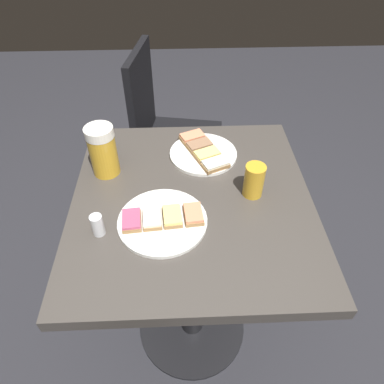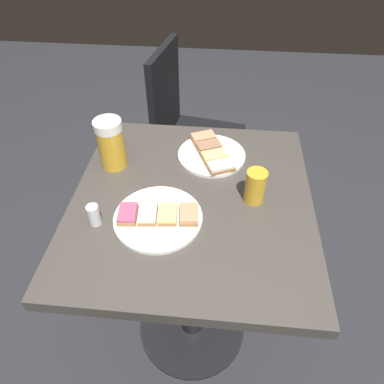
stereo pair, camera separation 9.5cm
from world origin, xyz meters
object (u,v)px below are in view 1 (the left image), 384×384
at_px(plate_near, 162,220).
at_px(beer_mug, 103,150).
at_px(plate_far, 203,152).
at_px(cafe_chair, 166,131).
at_px(salt_shaker, 98,225).
at_px(beer_glass_small, 254,181).

height_order(plate_near, beer_mug, beer_mug).
bearing_deg(plate_far, beer_mug, -77.81).
bearing_deg(cafe_chair, salt_shaker, 0.61).
bearing_deg(beer_mug, cafe_chair, 165.87).
xyz_separation_m(beer_glass_small, salt_shaker, (0.12, -0.40, -0.02)).
bearing_deg(beer_glass_small, plate_near, -68.52).
bearing_deg(beer_glass_small, salt_shaker, -72.79).
distance_m(plate_far, cafe_chair, 0.62).
height_order(plate_near, plate_far, same).
relative_size(plate_near, plate_far, 1.06).
relative_size(beer_mug, cafe_chair, 0.17).
distance_m(beer_glass_small, cafe_chair, 0.83).
xyz_separation_m(plate_near, cafe_chair, (-0.82, -0.02, -0.28)).
distance_m(plate_far, beer_glass_small, 0.22).
distance_m(plate_near, cafe_chair, 0.86).
bearing_deg(salt_shaker, plate_far, 137.51).
height_order(plate_far, cafe_chair, cafe_chair).
bearing_deg(cafe_chair, plate_far, 24.47).
relative_size(beer_glass_small, salt_shaker, 1.62).
relative_size(plate_far, salt_shaker, 3.63).
bearing_deg(plate_near, cafe_chair, -178.81).
xyz_separation_m(salt_shaker, cafe_chair, (-0.84, 0.14, -0.30)).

